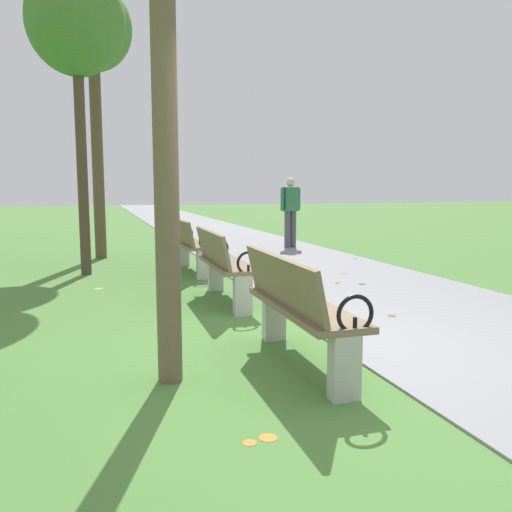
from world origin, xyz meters
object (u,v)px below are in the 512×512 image
object	(u,v)px
pedestrian_walking	(290,209)
tree_2	(76,24)
park_bench_1	(298,306)
park_bench_3	(189,244)
park_bench_2	(223,263)
tree_3	(93,35)

from	to	relation	value
pedestrian_walking	tree_2	bearing A→B (deg)	-150.24
park_bench_1	park_bench_3	bearing A→B (deg)	90.00
park_bench_2	tree_3	distance (m)	6.28
pedestrian_walking	tree_3	bearing A→B (deg)	-172.54
park_bench_1	tree_3	world-z (taller)	tree_3
park_bench_1	park_bench_2	bearing A→B (deg)	90.00
tree_2	park_bench_2	bearing A→B (deg)	-58.45
park_bench_3	pedestrian_walking	world-z (taller)	pedestrian_walking
park_bench_2	pedestrian_walking	xyz separation A→B (m)	(2.91, 5.32, 0.44)
park_bench_2	park_bench_1	bearing A→B (deg)	-90.00
park_bench_3	pedestrian_walking	bearing A→B (deg)	44.81
park_bench_3	park_bench_2	bearing A→B (deg)	-90.00
park_bench_1	pedestrian_walking	distance (m)	8.36
park_bench_1	tree_3	distance (m)	8.34
park_bench_3	tree_2	size ratio (longest dim) A/B	0.34
park_bench_1	tree_2	size ratio (longest dim) A/B	0.33
tree_3	tree_2	bearing A→B (deg)	-97.43
tree_3	pedestrian_walking	size ratio (longest dim) A/B	3.27
tree_2	tree_3	xyz separation A→B (m)	(0.27, 2.05, 0.41)
park_bench_2	park_bench_3	xyz separation A→B (m)	(0.00, 2.43, 0.00)
park_bench_1	park_bench_3	world-z (taller)	same
park_bench_1	park_bench_2	size ratio (longest dim) A/B	1.00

